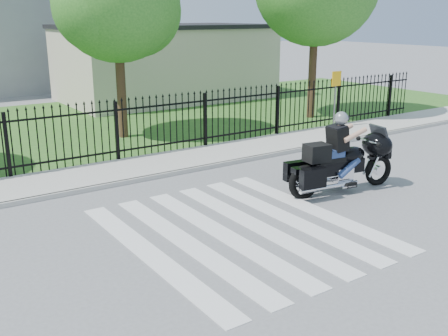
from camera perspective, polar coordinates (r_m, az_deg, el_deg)
ground at (r=10.60m, az=1.70°, el=-6.72°), size 120.00×120.00×0.00m
crosswalk at (r=10.59m, az=1.70°, el=-6.69°), size 5.00×5.50×0.01m
sidewalk at (r=14.68m, az=-9.86°, el=-0.09°), size 40.00×2.00×0.12m
curb at (r=13.81m, az=-8.11°, el=-1.05°), size 40.00×0.12×0.12m
grass_strip at (r=21.09m, az=-17.91°, el=4.23°), size 40.00×12.00×0.02m
iron_fence at (r=15.36m, az=-11.58°, el=3.80°), size 26.00×0.04×1.80m
building_low at (r=27.17m, az=-6.36°, el=11.17°), size 10.00×6.00×3.50m
building_low_roof at (r=27.07m, az=-6.49°, el=15.08°), size 10.20×6.20×0.20m
motorcycle_rider at (r=12.88m, az=12.57°, el=0.99°), size 3.04×1.26×2.02m
traffic_sign at (r=19.83m, az=12.07°, el=8.57°), size 0.45×0.07×2.06m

